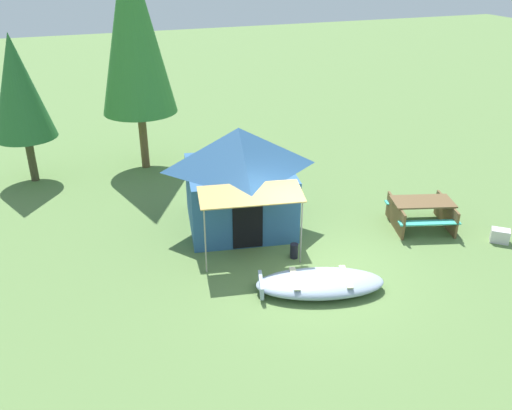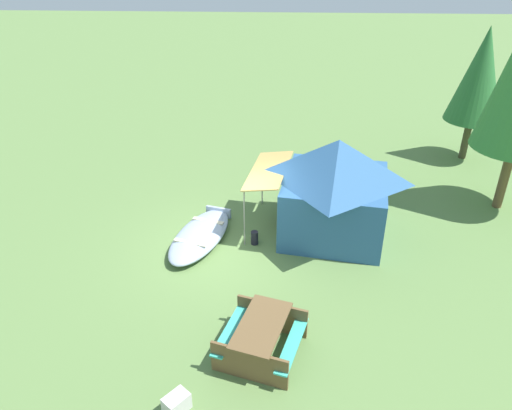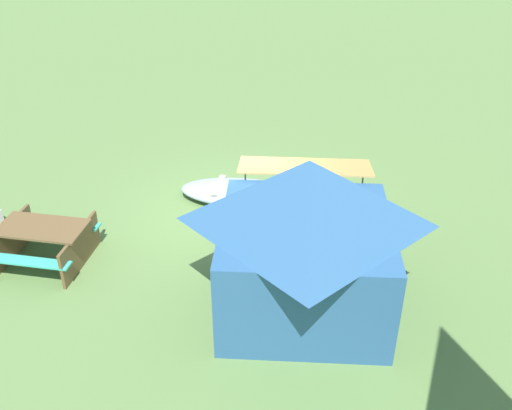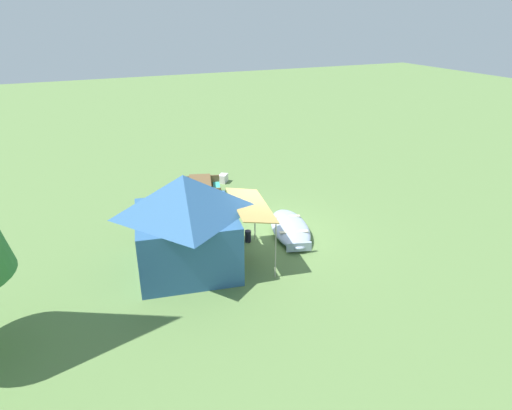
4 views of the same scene
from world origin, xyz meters
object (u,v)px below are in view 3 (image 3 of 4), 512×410
Objects in this scene: beached_rowboat at (244,193)px; picnic_table at (44,240)px; fuel_can at (250,230)px; canvas_cabin_tent at (306,235)px.

picnic_table is at bearing 24.81° from beached_rowboat.
beached_rowboat is 8.18× the size of fuel_can.
fuel_can is (0.70, -2.12, -1.25)m from canvas_cabin_tent.
beached_rowboat is 4.35m from picnic_table.
canvas_cabin_tent reaches higher than fuel_can.
picnic_table is 5.24× the size of fuel_can.
picnic_table is at bearing 4.90° from fuel_can.
fuel_can is (0.04, 1.49, -0.01)m from beached_rowboat.
canvas_cabin_tent reaches higher than beached_rowboat.
beached_rowboat is 0.74× the size of canvas_cabin_tent.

